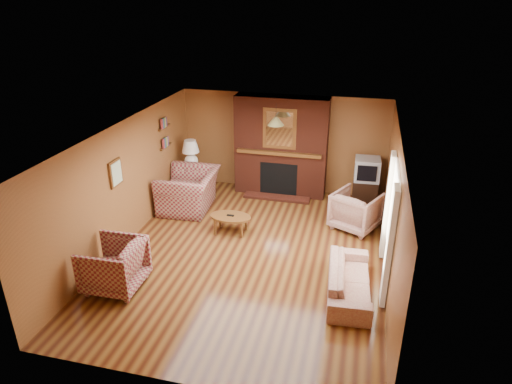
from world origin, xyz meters
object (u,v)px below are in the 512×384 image
(plaid_armchair, at_px, (114,265))
(crt_tv, at_px, (367,169))
(coffee_table, at_px, (231,218))
(plaid_loveseat, at_px, (189,190))
(floral_sofa, at_px, (349,280))
(floral_armchair, at_px, (356,210))
(fireplace, at_px, (281,147))
(table_lamp, at_px, (191,152))
(side_table, at_px, (192,180))
(tv_stand, at_px, (365,192))

(plaid_armchair, xyz_separation_m, crt_tv, (4.00, 4.35, 0.45))
(coffee_table, bearing_deg, plaid_loveseat, 145.01)
(floral_sofa, xyz_separation_m, floral_armchair, (-0.00, 2.34, 0.15))
(fireplace, xyz_separation_m, table_lamp, (-2.10, -0.53, -0.13))
(plaid_armchair, bearing_deg, coffee_table, 148.40)
(fireplace, height_order, floral_armchair, fireplace)
(floral_sofa, distance_m, floral_armchair, 2.35)
(crt_tv, bearing_deg, fireplace, 174.70)
(plaid_armchair, height_order, side_table, plaid_armchair)
(side_table, bearing_deg, crt_tv, 4.74)
(floral_sofa, bearing_deg, coffee_table, 54.92)
(fireplace, xyz_separation_m, floral_armchair, (1.90, -1.43, -0.78))
(fireplace, distance_m, table_lamp, 2.17)
(floral_sofa, height_order, floral_armchair, floral_armchair)
(floral_sofa, bearing_deg, crt_tv, -6.14)
(tv_stand, bearing_deg, floral_sofa, -92.39)
(table_lamp, xyz_separation_m, tv_stand, (4.15, 0.35, -0.74))
(fireplace, height_order, table_lamp, fireplace)
(fireplace, height_order, plaid_loveseat, fireplace)
(fireplace, xyz_separation_m, side_table, (-2.10, -0.53, -0.85))
(fireplace, bearing_deg, side_table, -165.71)
(tv_stand, bearing_deg, floral_armchair, -97.02)
(plaid_loveseat, height_order, coffee_table, plaid_loveseat)
(coffee_table, bearing_deg, tv_stand, 37.93)
(plaid_loveseat, height_order, plaid_armchair, plaid_loveseat)
(side_table, bearing_deg, table_lamp, 0.00)
(side_table, bearing_deg, tv_stand, 4.82)
(side_table, relative_size, table_lamp, 0.96)
(plaid_armchair, height_order, floral_sofa, plaid_armchair)
(side_table, xyz_separation_m, crt_tv, (4.15, 0.34, 0.54))
(plaid_loveseat, bearing_deg, floral_armchair, 85.71)
(floral_sofa, height_order, coffee_table, floral_sofa)
(plaid_loveseat, xyz_separation_m, floral_armchair, (3.75, -0.05, -0.04))
(plaid_loveseat, distance_m, coffee_table, 1.53)
(floral_armchair, xyz_separation_m, side_table, (-4.00, 0.90, -0.07))
(tv_stand, bearing_deg, table_lamp, -175.18)
(floral_sofa, relative_size, floral_armchair, 1.94)
(plaid_armchair, xyz_separation_m, coffee_table, (1.35, 2.29, -0.09))
(floral_armchair, bearing_deg, side_table, 13.13)
(plaid_loveseat, bearing_deg, floral_sofa, 53.95)
(plaid_loveseat, xyz_separation_m, tv_stand, (3.90, 1.20, -0.14))
(floral_armchair, bearing_deg, tv_stand, -71.21)
(plaid_armchair, distance_m, crt_tv, 5.93)
(floral_sofa, xyz_separation_m, side_table, (-4.00, 3.24, 0.08))
(plaid_loveseat, height_order, table_lamp, table_lamp)
(tv_stand, bearing_deg, fireplace, 174.85)
(fireplace, relative_size, side_table, 3.61)
(plaid_armchair, bearing_deg, side_table, -178.96)
(table_lamp, relative_size, tv_stand, 1.12)
(fireplace, relative_size, plaid_loveseat, 1.75)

